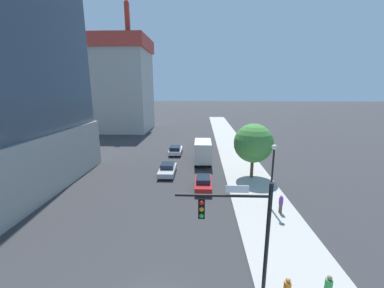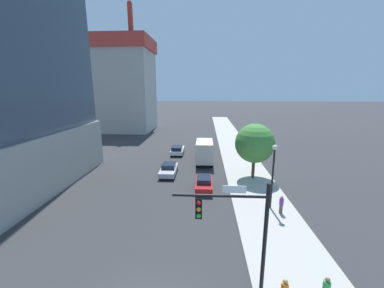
% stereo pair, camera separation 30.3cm
% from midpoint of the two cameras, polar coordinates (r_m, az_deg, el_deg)
% --- Properties ---
extents(sidewalk, '(5.36, 120.00, 0.15)m').
position_cam_midpoint_polar(sidewalk, '(30.74, 13.27, -6.79)').
color(sidewalk, '#B2AFA8').
rests_on(sidewalk, ground).
extents(construction_building, '(16.70, 15.38, 28.83)m').
position_cam_midpoint_polar(construction_building, '(63.39, -16.84, 14.40)').
color(construction_building, '#B2AFA8').
rests_on(construction_building, ground).
extents(traffic_light_pole, '(4.62, 0.48, 5.90)m').
position_cam_midpoint_polar(traffic_light_pole, '(12.31, 11.10, -17.56)').
color(traffic_light_pole, black).
rests_on(traffic_light_pole, sidewalk).
extents(street_lamp, '(0.44, 0.44, 5.67)m').
position_cam_midpoint_polar(street_lamp, '(21.35, 19.26, -5.29)').
color(street_lamp, black).
rests_on(street_lamp, sidewalk).
extents(street_tree, '(4.48, 4.48, 6.36)m').
position_cam_midpoint_polar(street_tree, '(28.07, 15.07, 0.14)').
color(street_tree, brown).
rests_on(street_tree, sidewalk).
extents(car_silver, '(1.87, 4.43, 1.35)m').
position_cam_midpoint_polar(car_silver, '(29.66, -5.30, -6.02)').
color(car_silver, '#B7B7BC').
rests_on(car_silver, ground).
extents(car_gold, '(1.91, 4.19, 1.40)m').
position_cam_midpoint_polar(car_gold, '(42.60, 3.24, -0.01)').
color(car_gold, '#AD8938').
rests_on(car_gold, ground).
extents(car_red, '(1.73, 4.29, 1.36)m').
position_cam_midpoint_polar(car_red, '(25.43, 3.20, -9.21)').
color(car_red, red).
rests_on(car_red, ground).
extents(car_white, '(1.91, 4.35, 1.42)m').
position_cam_midpoint_polar(car_white, '(38.47, -3.29, -1.42)').
color(car_white, silver).
rests_on(car_white, ground).
extents(box_truck, '(2.29, 6.79, 3.29)m').
position_cam_midpoint_polar(box_truck, '(33.88, 3.25, -1.50)').
color(box_truck, '#B21E1E').
rests_on(box_truck, ground).
extents(pedestrian_purple_shirt, '(0.34, 0.34, 1.58)m').
position_cam_midpoint_polar(pedestrian_purple_shirt, '(21.78, 20.95, -13.36)').
color(pedestrian_purple_shirt, brown).
rests_on(pedestrian_purple_shirt, sidewalk).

